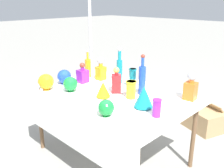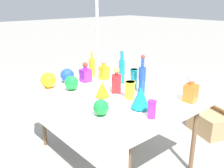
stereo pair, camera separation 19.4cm
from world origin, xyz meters
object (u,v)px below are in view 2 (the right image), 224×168
(square_decanter_0, at_px, (117,82))
(round_bowl_2, at_px, (71,83))
(fluted_vase_0, at_px, (141,97))
(tall_bottle_2, at_px, (92,67))
(round_bowl_0, at_px, (101,107))
(square_decanter_1, at_px, (104,69))
(canopy_pole, at_px, (98,51))
(square_decanter_3, at_px, (86,74))
(slender_vase_0, at_px, (152,109))
(round_bowl_1, at_px, (67,76))
(slender_vase_1, at_px, (134,78))
(square_decanter_2, at_px, (191,90))
(round_bowl_3, at_px, (48,80))
(tall_bottle_1, at_px, (142,79))
(slender_vase_2, at_px, (130,90))
(fluted_vase_1, at_px, (102,89))
(tall_bottle_0, at_px, (122,68))
(cardboard_box_behind_left, at_px, (210,122))

(square_decanter_0, bearing_deg, round_bowl_2, -138.48)
(fluted_vase_0, bearing_deg, square_decanter_0, 165.63)
(tall_bottle_2, height_order, round_bowl_0, tall_bottle_2)
(square_decanter_1, distance_m, canopy_pole, 0.80)
(square_decanter_3, relative_size, slender_vase_0, 1.55)
(square_decanter_0, distance_m, fluted_vase_0, 0.46)
(fluted_vase_0, relative_size, round_bowl_1, 1.21)
(slender_vase_0, bearing_deg, slender_vase_1, 146.13)
(square_decanter_2, xyz_separation_m, slender_vase_0, (-0.01, -0.54, -0.04))
(fluted_vase_0, height_order, round_bowl_1, fluted_vase_0)
(square_decanter_1, relative_size, round_bowl_3, 1.59)
(tall_bottle_1, bearing_deg, fluted_vase_0, -49.04)
(tall_bottle_1, relative_size, slender_vase_2, 2.39)
(square_decanter_2, height_order, fluted_vase_0, square_decanter_2)
(fluted_vase_1, bearing_deg, slender_vase_1, 86.77)
(round_bowl_3, bearing_deg, round_bowl_1, 96.98)
(slender_vase_0, relative_size, round_bowl_2, 0.95)
(tall_bottle_1, bearing_deg, round_bowl_1, -156.66)
(square_decanter_1, distance_m, fluted_vase_1, 0.59)
(slender_vase_2, bearing_deg, square_decanter_2, 41.12)
(square_decanter_3, distance_m, round_bowl_2, 0.32)
(square_decanter_1, relative_size, slender_vase_0, 1.84)
(fluted_vase_1, height_order, round_bowl_3, round_bowl_3)
(tall_bottle_0, relative_size, round_bowl_0, 2.93)
(square_decanter_0, bearing_deg, round_bowl_0, -54.69)
(square_decanter_2, height_order, round_bowl_3, square_decanter_2)
(fluted_vase_1, xyz_separation_m, round_bowl_1, (-0.62, -0.02, 0.00))
(square_decanter_0, distance_m, round_bowl_1, 0.65)
(square_decanter_1, height_order, square_decanter_3, square_decanter_1)
(square_decanter_2, relative_size, round_bowl_0, 1.91)
(slender_vase_1, bearing_deg, square_decanter_0, -97.52)
(round_bowl_3, bearing_deg, square_decanter_1, 77.61)
(tall_bottle_0, xyz_separation_m, square_decanter_2, (0.83, 0.11, -0.06))
(square_decanter_1, xyz_separation_m, fluted_vase_1, (0.44, -0.38, -0.04))
(round_bowl_0, bearing_deg, tall_bottle_2, 147.30)
(tall_bottle_0, distance_m, round_bowl_2, 0.60)
(square_decanter_1, bearing_deg, round_bowl_0, -40.45)
(square_decanter_3, bearing_deg, square_decanter_0, 3.63)
(slender_vase_2, distance_m, fluted_vase_0, 0.25)
(canopy_pole, bearing_deg, round_bowl_3, -63.93)
(square_decanter_3, bearing_deg, round_bowl_0, -27.32)
(tall_bottle_0, distance_m, tall_bottle_1, 0.42)
(slender_vase_1, bearing_deg, tall_bottle_2, -173.71)
(tall_bottle_1, xyz_separation_m, round_bowl_2, (-0.58, -0.46, -0.08))
(fluted_vase_0, xyz_separation_m, cardboard_box_behind_left, (-0.02, 1.41, -0.73))
(square_decanter_0, height_order, square_decanter_1, square_decanter_1)
(square_decanter_2, relative_size, fluted_vase_1, 1.71)
(square_decanter_2, height_order, fluted_vase_1, square_decanter_2)
(round_bowl_0, height_order, round_bowl_1, round_bowl_1)
(tall_bottle_2, relative_size, fluted_vase_0, 1.70)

